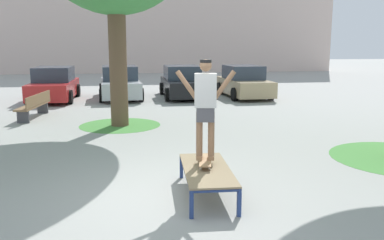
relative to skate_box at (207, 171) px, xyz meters
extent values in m
plane|color=#999993|center=(-0.73, 0.09, -0.41)|extent=(120.00, 120.00, 0.00)
cube|color=beige|center=(0.24, 32.03, 5.66)|extent=(35.48, 4.00, 12.15)
cube|color=navy|center=(-0.30, 0.94, -0.22)|extent=(0.06, 0.06, 0.38)
cube|color=navy|center=(0.40, 0.90, -0.22)|extent=(0.06, 0.06, 0.38)
cube|color=navy|center=(-0.40, -0.90, -0.22)|extent=(0.06, 0.06, 0.38)
cube|color=navy|center=(0.30, -0.94, -0.22)|extent=(0.06, 0.06, 0.38)
cylinder|color=navy|center=(-0.35, 0.02, -0.01)|extent=(0.16, 1.90, 0.05)
cylinder|color=navy|center=(0.35, -0.02, -0.01)|extent=(0.16, 1.90, 0.05)
cylinder|color=navy|center=(0.05, 0.92, -0.01)|extent=(0.76, 0.09, 0.05)
cylinder|color=navy|center=(-0.05, -0.92, -0.01)|extent=(0.76, 0.09, 0.05)
cube|color=#847051|center=(0.00, 0.00, 0.03)|extent=(0.87, 1.94, 0.03)
cube|color=#9E754C|center=(0.01, 0.19, 0.13)|extent=(0.35, 0.82, 0.02)
cylinder|color=silver|center=(-0.01, 0.48, 0.07)|extent=(0.04, 0.06, 0.06)
cylinder|color=silver|center=(0.14, 0.45, 0.07)|extent=(0.04, 0.06, 0.06)
cylinder|color=silver|center=(-0.12, -0.07, 0.07)|extent=(0.04, 0.06, 0.06)
cylinder|color=silver|center=(0.03, -0.10, 0.07)|extent=(0.04, 0.06, 0.06)
cylinder|color=#8E6647|center=(-0.09, 0.21, 0.55)|extent=(0.11, 0.11, 0.82)
cube|color=#99704C|center=(-0.08, 0.26, 0.17)|extent=(0.14, 0.25, 0.07)
cylinder|color=#8E6647|center=(0.11, 0.17, 0.55)|extent=(0.11, 0.11, 0.82)
cube|color=#99704C|center=(0.12, 0.22, 0.17)|extent=(0.14, 0.25, 0.07)
cube|color=#4C4C51|center=(0.01, 0.19, 0.92)|extent=(0.33, 0.25, 0.24)
cube|color=silver|center=(0.01, 0.19, 1.32)|extent=(0.40, 0.29, 0.56)
cylinder|color=#8E6647|center=(-0.28, 0.25, 1.40)|extent=(0.41, 0.16, 0.52)
cylinder|color=#8E6647|center=(0.31, 0.13, 1.40)|extent=(0.41, 0.16, 0.52)
sphere|color=#8E6647|center=(0.01, 0.19, 1.73)|extent=(0.20, 0.20, 0.20)
cylinder|color=black|center=(0.01, 0.19, 1.80)|extent=(0.19, 0.19, 0.05)
cylinder|color=brown|center=(-1.49, 6.29, 1.51)|extent=(0.54, 0.54, 3.85)
cylinder|color=#47893D|center=(-1.49, 6.29, -0.41)|extent=(2.51, 2.51, 0.01)
cube|color=red|center=(-4.47, 12.66, 0.10)|extent=(1.76, 4.22, 0.70)
cube|color=#2D3847|center=(-4.46, 12.81, 0.77)|extent=(1.59, 2.12, 0.64)
cylinder|color=black|center=(-3.64, 11.34, -0.11)|extent=(0.23, 0.60, 0.60)
cylinder|color=black|center=(-5.34, 11.37, -0.11)|extent=(0.23, 0.60, 0.60)
cylinder|color=black|center=(-3.60, 13.95, -0.11)|extent=(0.23, 0.60, 0.60)
cylinder|color=black|center=(-5.30, 13.97, -0.11)|extent=(0.23, 0.60, 0.60)
cube|color=#B7BABF|center=(-1.54, 12.93, 0.10)|extent=(1.91, 4.28, 0.70)
cube|color=#2D3847|center=(-1.54, 13.08, 0.77)|extent=(1.67, 2.18, 0.64)
cylinder|color=black|center=(-0.62, 11.67, -0.11)|extent=(0.25, 0.61, 0.60)
cylinder|color=black|center=(-2.32, 11.58, -0.11)|extent=(0.25, 0.61, 0.60)
cylinder|color=black|center=(-0.75, 14.27, -0.11)|extent=(0.25, 0.61, 0.60)
cylinder|color=black|center=(-2.45, 14.18, -0.11)|extent=(0.25, 0.61, 0.60)
cube|color=black|center=(1.40, 12.80, 0.10)|extent=(1.72, 4.21, 0.70)
cube|color=#2D3847|center=(1.39, 12.95, 0.77)|extent=(1.57, 2.11, 0.64)
cylinder|color=black|center=(2.25, 11.50, -0.11)|extent=(0.22, 0.60, 0.60)
cylinder|color=black|center=(0.55, 11.49, -0.11)|extent=(0.22, 0.60, 0.60)
cylinder|color=black|center=(2.24, 14.11, -0.11)|extent=(0.22, 0.60, 0.60)
cylinder|color=black|center=(0.54, 14.10, -0.11)|extent=(0.22, 0.60, 0.60)
cube|color=tan|center=(4.33, 12.45, 0.10)|extent=(1.82, 4.25, 0.70)
cube|color=#2D3847|center=(4.32, 12.60, 0.77)|extent=(1.62, 2.14, 0.64)
cylinder|color=black|center=(5.21, 11.17, -0.11)|extent=(0.24, 0.61, 0.60)
cylinder|color=black|center=(3.51, 11.12, -0.11)|extent=(0.24, 0.61, 0.60)
cylinder|color=black|center=(5.14, 13.77, -0.11)|extent=(0.24, 0.61, 0.60)
cylinder|color=black|center=(3.44, 13.72, -0.11)|extent=(0.24, 0.61, 0.60)
cube|color=brown|center=(-4.44, 8.11, 0.02)|extent=(0.74, 2.44, 0.06)
cube|color=brown|center=(-4.24, 8.09, 0.24)|extent=(0.34, 2.39, 0.36)
cube|color=#424247|center=(-4.56, 7.16, -0.21)|extent=(0.38, 0.13, 0.40)
cube|color=#424247|center=(-4.31, 9.07, -0.21)|extent=(0.38, 0.13, 0.40)
camera|label=1|loc=(-1.29, -6.35, 2.06)|focal=38.00mm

